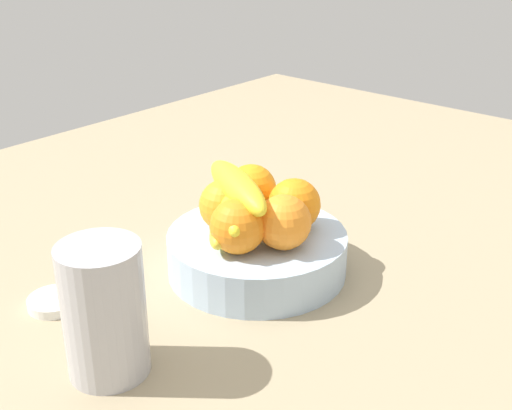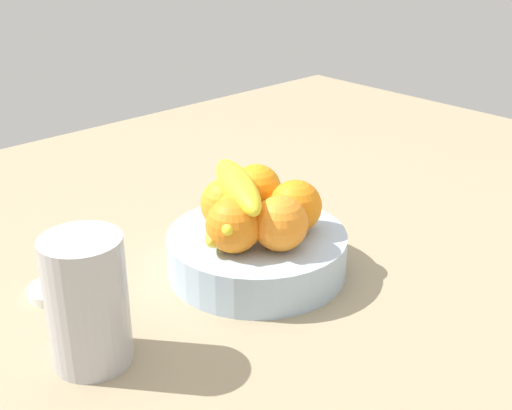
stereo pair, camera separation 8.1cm
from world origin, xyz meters
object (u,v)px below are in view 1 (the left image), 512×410
(orange_front_right, at_px, (251,189))
(orange_center, at_px, (225,205))
(fruit_bowl, at_px, (256,252))
(banana_bunch, at_px, (235,203))
(jar_lid, at_px, (55,302))
(orange_back_right, at_px, (283,222))
(orange_back_left, at_px, (238,226))
(orange_front_left, at_px, (294,204))
(thermos_tumbler, at_px, (104,311))

(orange_front_right, bearing_deg, orange_center, 8.98)
(fruit_bowl, xyz_separation_m, orange_center, (0.02, -0.04, 0.06))
(banana_bunch, height_order, jar_lid, banana_bunch)
(fruit_bowl, height_order, jar_lid, fruit_bowl)
(orange_back_right, height_order, jar_lid, orange_back_right)
(orange_center, bearing_deg, orange_back_left, 56.78)
(orange_back_right, bearing_deg, orange_front_left, -155.84)
(orange_center, bearing_deg, orange_front_left, 132.26)
(fruit_bowl, distance_m, orange_center, 0.07)
(orange_back_left, xyz_separation_m, jar_lid, (0.17, -0.14, -0.08))
(orange_front_left, relative_size, orange_front_right, 1.00)
(orange_front_right, xyz_separation_m, orange_back_left, (0.10, 0.06, 0.00))
(fruit_bowl, relative_size, orange_back_left, 3.41)
(orange_front_left, height_order, thermos_tumbler, thermos_tumbler)
(orange_front_right, height_order, banana_bunch, banana_bunch)
(orange_front_right, xyz_separation_m, thermos_tumbler, (0.30, 0.07, -0.02))
(banana_bunch, xyz_separation_m, jar_lid, (0.21, -0.11, -0.09))
(jar_lid, bearing_deg, orange_front_right, 163.52)
(orange_front_right, distance_m, jar_lid, 0.29)
(orange_back_right, bearing_deg, jar_lid, -39.39)
(orange_front_left, distance_m, thermos_tumbler, 0.30)
(orange_back_left, bearing_deg, orange_front_left, 172.58)
(orange_front_left, xyz_separation_m, orange_front_right, (-0.00, -0.08, 0.00))
(orange_front_right, height_order, orange_back_left, same)
(orange_back_left, bearing_deg, orange_center, -123.22)
(orange_center, distance_m, jar_lid, 0.24)
(fruit_bowl, bearing_deg, orange_back_left, 16.96)
(orange_front_left, relative_size, banana_bunch, 0.41)
(orange_back_left, height_order, thermos_tumbler, thermos_tumbler)
(orange_back_left, xyz_separation_m, banana_bunch, (-0.04, -0.04, 0.01))
(thermos_tumbler, bearing_deg, orange_back_left, -178.61)
(jar_lid, bearing_deg, orange_front_left, 149.87)
(thermos_tumbler, bearing_deg, banana_bunch, -169.89)
(orange_back_right, xyz_separation_m, thermos_tumbler, (0.25, -0.03, -0.02))
(orange_front_left, height_order, orange_back_left, same)
(orange_front_right, height_order, thermos_tumbler, thermos_tumbler)
(fruit_bowl, distance_m, orange_front_left, 0.08)
(orange_center, xyz_separation_m, thermos_tumbler, (0.24, 0.06, -0.02))
(orange_front_left, bearing_deg, jar_lid, -30.13)
(orange_center, distance_m, orange_back_left, 0.06)
(thermos_tumbler, bearing_deg, fruit_bowl, -175.37)
(banana_bunch, bearing_deg, jar_lid, -26.67)
(banana_bunch, xyz_separation_m, thermos_tumbler, (0.24, 0.04, -0.02))
(orange_front_right, distance_m, orange_center, 0.06)
(orange_front_left, relative_size, orange_center, 1.00)
(fruit_bowl, bearing_deg, orange_back_right, 81.50)
(orange_front_left, height_order, banana_bunch, banana_bunch)
(orange_front_left, distance_m, orange_back_left, 0.10)
(fruit_bowl, xyz_separation_m, thermos_tumbler, (0.26, 0.02, 0.04))
(orange_front_right, bearing_deg, orange_front_left, 88.59)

